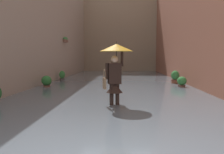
{
  "coord_description": "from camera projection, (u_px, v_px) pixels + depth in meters",
  "views": [
    {
      "loc": [
        -0.46,
        2.21,
        1.61
      ],
      "look_at": [
        -0.07,
        -4.96,
        0.98
      ],
      "focal_mm": 35.75,
      "sensor_mm": 36.0,
      "label": 1
    }
  ],
  "objects": [
    {
      "name": "person_wading",
      "position": [
        115.0,
        63.0,
        6.61
      ],
      "size": [
        0.99,
        0.99,
        2.08
      ],
      "color": "black",
      "rests_on": "ground_plane"
    },
    {
      "name": "ground_plane",
      "position": [
        116.0,
        85.0,
        12.96
      ],
      "size": [
        60.0,
        60.0,
        0.0
      ],
      "primitive_type": "plane",
      "color": "#605B56"
    },
    {
      "name": "potted_plant_near_left",
      "position": [
        175.0,
        78.0,
        12.3
      ],
      "size": [
        0.45,
        0.45,
        0.89
      ],
      "color": "brown",
      "rests_on": "ground_plane"
    },
    {
      "name": "potted_plant_mid_right",
      "position": [
        47.0,
        82.0,
        10.72
      ],
      "size": [
        0.48,
        0.48,
        0.74
      ],
      "color": "brown",
      "rests_on": "ground_plane"
    },
    {
      "name": "potted_plant_near_right",
      "position": [
        62.0,
        77.0,
        13.96
      ],
      "size": [
        0.36,
        0.36,
        0.78
      ],
      "color": "#66605B",
      "rests_on": "ground_plane"
    },
    {
      "name": "building_facade_right",
      "position": [
        35.0,
        10.0,
        12.83
      ],
      "size": [
        2.04,
        25.31,
        8.7
      ],
      "color": "#A89989",
      "rests_on": "ground_plane"
    },
    {
      "name": "building_facade_far",
      "position": [
        120.0,
        32.0,
        24.08
      ],
      "size": [
        11.16,
        1.8,
        8.68
      ],
      "primitive_type": "cube",
      "color": "gray",
      "rests_on": "ground_plane"
    },
    {
      "name": "flood_water",
      "position": [
        116.0,
        84.0,
        12.95
      ],
      "size": [
        8.36,
        27.31,
        0.19
      ],
      "primitive_type": "cube",
      "color": "slate",
      "rests_on": "ground_plane"
    },
    {
      "name": "potted_plant_mid_left",
      "position": [
        182.0,
        83.0,
        10.76
      ],
      "size": [
        0.45,
        0.45,
        0.69
      ],
      "color": "brown",
      "rests_on": "ground_plane"
    }
  ]
}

